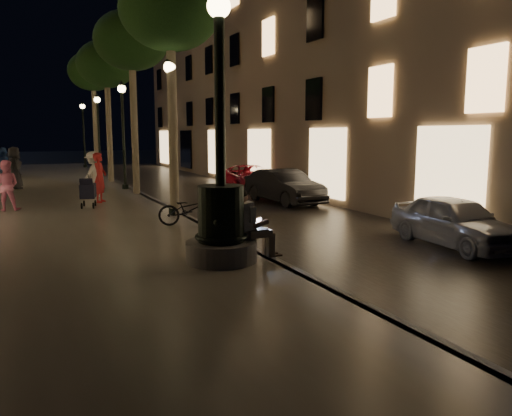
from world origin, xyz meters
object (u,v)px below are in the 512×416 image
tree_near (170,12)px  pedestrian_white (94,174)px  tree_third (106,65)px  car_front (455,221)px  pedestrian_pink (6,185)px  pedestrian_blue (4,170)px  tree_far (93,72)px  bicycle (190,209)px  stroller (88,191)px  fountain_lamppost (221,211)px  lamp_curb_d (83,126)px  seated_man_laptop (250,222)px  pedestrian_red (100,178)px  car_second (284,186)px  lamp_curb_c (98,124)px  tree_second (131,42)px  pedestrian_dark (15,168)px  lamp_curb_b (123,121)px  lamp_curb_a (171,115)px  car_third (250,178)px

tree_near → pedestrian_white: (-1.72, 5.42, -5.14)m
tree_third → car_front: bearing=-74.2°
pedestrian_pink → pedestrian_blue: (-0.21, 5.85, 0.13)m
tree_far → bicycle: 20.84m
stroller → pedestrian_blue: (-2.69, 6.29, 0.39)m
fountain_lamppost → lamp_curb_d: bearing=88.7°
pedestrian_pink → fountain_lamppost: bearing=127.2°
seated_man_laptop → bicycle: size_ratio=0.83×
lamp_curb_d → pedestrian_red: (-1.65, -20.20, -2.13)m
lamp_curb_d → car_second: 22.67m
pedestrian_pink → pedestrian_red: bearing=-152.7°
seated_man_laptop → lamp_curb_d: bearing=89.8°
tree_far → lamp_curb_c: size_ratio=1.56×
stroller → pedestrian_white: size_ratio=0.62×
tree_second → pedestrian_dark: (-4.61, 4.10, -5.19)m
car_second → car_front: bearing=-93.2°
car_front → pedestrian_red: bearing=129.1°
pedestrian_blue → pedestrian_dark: 1.27m
car_front → pedestrian_white: size_ratio=2.01×
pedestrian_dark → bicycle: pedestrian_dark is taller
fountain_lamppost → pedestrian_blue: bearing=105.8°
stroller → pedestrian_pink: bearing=-177.1°
tree_far → pedestrian_blue: tree_far is taller
tree_far → pedestrian_pink: bearing=-107.7°
lamp_curb_b → lamp_curb_c: same height
stroller → tree_near: bearing=-36.0°
tree_second → tree_far: tree_far is taller
tree_second → stroller: size_ratio=6.58×
stroller → pedestrian_dark: pedestrian_dark is taller
seated_man_laptop → pedestrian_dark: 16.70m
fountain_lamppost → tree_third: 18.68m
tree_third → lamp_curb_a: 12.35m
lamp_curb_b → stroller: lamp_curb_b is taller
bicycle → lamp_curb_a: bearing=16.9°
lamp_curb_b → pedestrian_red: 4.99m
fountain_lamppost → pedestrian_white: 11.46m
car_third → lamp_curb_d: bearing=111.6°
car_second → stroller: bearing=170.9°
stroller → pedestrian_white: 2.88m
tree_second → pedestrian_pink: size_ratio=4.49×
tree_near → tree_third: 12.00m
lamp_curb_d → stroller: bearing=-95.9°
lamp_curb_c → seated_man_laptop: bearing=-90.2°
lamp_curb_b → car_front: lamp_curb_b is taller
seated_man_laptop → lamp_curb_b: size_ratio=0.29×
pedestrian_blue → car_third: bearing=69.1°
tree_far → pedestrian_blue: size_ratio=3.93×
fountain_lamppost → seated_man_laptop: bearing=0.0°
lamp_curb_a → pedestrian_pink: bearing=147.0°
lamp_curb_b → pedestrian_blue: size_ratio=2.52×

